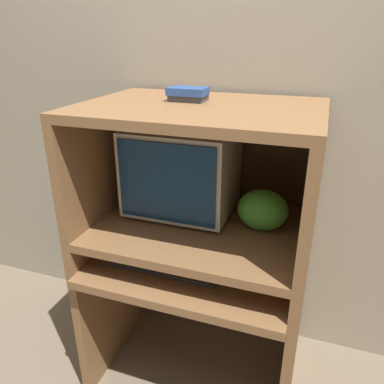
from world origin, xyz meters
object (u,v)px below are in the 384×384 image
(keyboard, at_px, (165,265))
(snack_bag, at_px, (263,210))
(crt_monitor, at_px, (183,169))
(book_stack, at_px, (188,94))
(mouse, at_px, (236,281))

(keyboard, relative_size, snack_bag, 2.24)
(crt_monitor, bearing_deg, book_stack, -39.58)
(mouse, xyz_separation_m, book_stack, (-0.28, 0.24, 0.66))
(snack_bag, bearing_deg, keyboard, -149.46)
(crt_monitor, height_order, mouse, crt_monitor)
(crt_monitor, relative_size, snack_bag, 2.15)
(keyboard, height_order, mouse, mouse)
(mouse, relative_size, book_stack, 0.44)
(crt_monitor, bearing_deg, snack_bag, -8.23)
(mouse, bearing_deg, book_stack, 139.47)
(crt_monitor, distance_m, mouse, 0.53)
(crt_monitor, distance_m, snack_bag, 0.39)
(snack_bag, xyz_separation_m, book_stack, (-0.33, 0.02, 0.45))
(crt_monitor, height_order, keyboard, crt_monitor)
(mouse, height_order, snack_bag, snack_bag)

